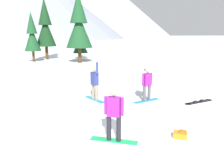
# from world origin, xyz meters

# --- Properties ---
(ground_plane) EXTENTS (800.00, 800.00, 0.00)m
(ground_plane) POSITION_xyz_m (0.00, 0.00, 0.00)
(ground_plane) COLOR white
(snowboarder_foreground) EXTENTS (1.46, 1.08, 1.75)m
(snowboarder_foreground) POSITION_xyz_m (-1.28, 0.56, 0.92)
(snowboarder_foreground) COLOR #19B259
(snowboarder_foreground) RESTS_ON ground_plane
(snowboarder_midground) EXTENTS (1.57, 0.63, 1.72)m
(snowboarder_midground) POSITION_xyz_m (1.74, 4.27, 0.91)
(snowboarder_midground) COLOR #1E8CD8
(snowboarder_midground) RESTS_ON ground_plane
(snowboarder_background) EXTENTS (0.79, 1.59, 2.01)m
(snowboarder_background) POSITION_xyz_m (-0.74, 5.32, 0.94)
(snowboarder_background) COLOR #1E8CD8
(snowboarder_background) RESTS_ON ground_plane
(loose_snowboard_near_left) EXTENTS (1.83, 0.56, 0.09)m
(loose_snowboard_near_left) POSITION_xyz_m (4.16, 3.26, 0.02)
(loose_snowboard_near_left) COLOR black
(loose_snowboard_near_left) RESTS_ON ground_plane
(backpack_orange) EXTENTS (0.54, 0.52, 0.26)m
(backpack_orange) POSITION_xyz_m (0.89, 0.08, 0.11)
(backpack_orange) COLOR orange
(backpack_orange) RESTS_ON ground_plane
(pine_tree_twin) EXTENTS (3.10, 3.10, 8.14)m
(pine_tree_twin) POSITION_xyz_m (1.36, 21.22, 4.44)
(pine_tree_twin) COLOR #472D19
(pine_tree_twin) RESTS_ON ground_plane
(pine_tree_young) EXTENTS (2.68, 2.68, 8.00)m
(pine_tree_young) POSITION_xyz_m (-2.21, 26.46, 4.36)
(pine_tree_young) COLOR #472D19
(pine_tree_young) RESTS_ON ground_plane
(pine_tree_slender) EXTENTS (1.91, 1.91, 4.48)m
(pine_tree_slender) POSITION_xyz_m (1.88, 23.57, 2.45)
(pine_tree_slender) COLOR #472D19
(pine_tree_slender) RESTS_ON ground_plane
(pine_tree_short) EXTENTS (1.99, 1.99, 6.00)m
(pine_tree_short) POSITION_xyz_m (-3.92, 24.18, 3.27)
(pine_tree_short) COLOR #472D19
(pine_tree_short) RESTS_ON ground_plane
(peak_east_ridge) EXTENTS (173.28, 173.28, 72.32)m
(peak_east_ridge) POSITION_xyz_m (53.66, 243.36, 37.78)
(peak_east_ridge) COLOR #B2B7C6
(peak_east_ridge) RESTS_ON ground_plane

